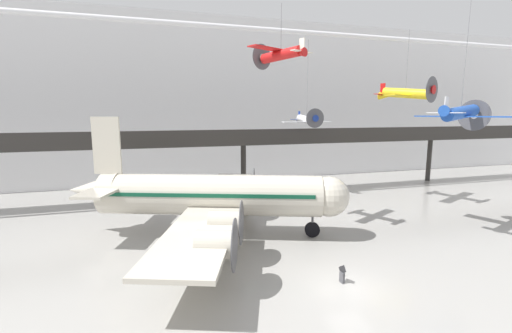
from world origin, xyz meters
name	(u,v)px	position (x,y,z in m)	size (l,w,h in m)	color
ground_plane	(350,287)	(0.00, 0.00, 0.00)	(260.00, 260.00, 0.00)	#9E9B96
hangar_back_wall	(226,101)	(0.00, 36.43, 12.45)	(140.00, 3.00, 24.90)	white
mezzanine_walkway	(245,141)	(0.00, 25.06, 7.02)	(110.00, 3.20, 8.64)	#2D2B28
ceiling_truss_beam	(249,29)	(0.00, 22.93, 20.33)	(120.00, 0.60, 0.60)	silver
airliner_silver_main	(209,195)	(-6.86, 11.67, 3.59)	(23.79, 27.76, 10.36)	beige
suspended_plane_yellow_lowwing	(405,93)	(16.87, 16.40, 12.87)	(7.85, 6.81, 8.21)	yellow
suspended_plane_red_highwing	(281,54)	(-0.16, 12.10, 15.76)	(6.33, 5.59, 5.38)	red
suspended_plane_white_twin	(307,120)	(8.09, 24.12, 9.74)	(6.77, 5.54, 11.02)	silver
suspended_plane_blue_trainer	(461,113)	(14.07, 6.10, 10.66)	(6.67, 7.75, 10.79)	#1E4CAD
info_sign_pedestal	(342,276)	(-0.15, 0.68, 0.46)	(0.19, 0.78, 1.24)	#4C4C51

